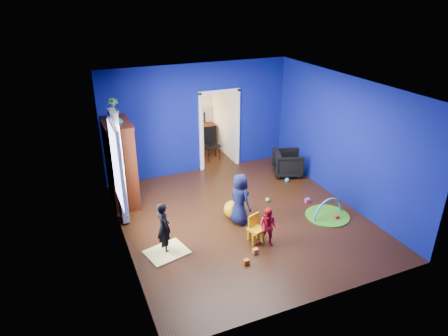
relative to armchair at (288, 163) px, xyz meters
name	(u,v)px	position (x,y,z in m)	size (l,w,h in m)	color
floor	(242,218)	(-2.07, -1.53, -0.33)	(5.00, 5.50, 0.01)	black
ceiling	(245,86)	(-2.07, -1.53, 2.57)	(5.00, 5.50, 0.01)	white
wall_back	(198,119)	(-2.07, 1.22, 1.12)	(5.00, 0.02, 2.90)	navy
wall_front	(325,224)	(-2.07, -4.28, 1.12)	(5.00, 0.02, 2.90)	navy
wall_left	(119,178)	(-4.57, -1.53, 1.12)	(0.02, 5.50, 2.90)	navy
wall_right	(343,140)	(0.43, -1.53, 1.12)	(0.02, 5.50, 2.90)	navy
alcove	(208,115)	(-1.47, 2.09, 0.92)	(1.00, 1.75, 2.50)	silver
armchair	(288,163)	(0.00, 0.00, 0.00)	(0.71, 0.73, 0.66)	black
child_black	(164,227)	(-3.93, -2.01, 0.18)	(0.37, 0.25, 1.03)	black
child_navy	(240,199)	(-2.19, -1.66, 0.23)	(0.55, 0.36, 1.12)	#10173D
toddler_red	(268,227)	(-2.04, -2.63, 0.07)	(0.39, 0.31, 0.81)	#B71513
vase	(118,121)	(-4.29, -0.08, 1.74)	(0.21, 0.21, 0.22)	#0C5B63
potted_plant	(113,109)	(-4.29, 0.44, 1.86)	(0.26, 0.26, 0.46)	#31883A
tv_armoire	(121,163)	(-4.29, 0.22, 0.65)	(0.58, 1.14, 1.96)	#42190B
crt_tv	(122,161)	(-4.25, 0.22, 0.69)	(0.46, 0.70, 0.54)	silver
yellow_blanket	(167,252)	(-3.93, -2.11, -0.32)	(0.75, 0.60, 0.03)	#F2E07A
hopper_ball	(233,209)	(-2.24, -1.41, -0.14)	(0.39, 0.39, 0.39)	yellow
kid_chair	(256,230)	(-2.19, -2.43, -0.08)	(0.28, 0.28, 0.50)	yellow
play_mat	(327,216)	(-0.31, -2.20, -0.32)	(0.95, 0.95, 0.03)	green
toy_arch	(327,215)	(-0.31, -2.20, -0.31)	(0.85, 0.85, 0.05)	#3F8CD8
window_left	(116,165)	(-4.55, -1.18, 1.22)	(0.03, 0.95, 1.55)	white
curtain	(119,168)	(-4.44, -0.63, 0.92)	(0.14, 0.42, 2.40)	slate
doorway	(219,131)	(-1.47, 1.22, 0.72)	(1.16, 0.10, 2.10)	white
study_desk	(201,137)	(-1.47, 2.73, 0.04)	(0.88, 0.44, 0.75)	#3D140A
desk_monitor	(199,118)	(-1.47, 2.85, 0.62)	(0.40, 0.05, 0.32)	black
desk_lamp	(191,120)	(-1.75, 2.79, 0.60)	(0.14, 0.14, 0.14)	#FFD88C
folding_chair	(212,145)	(-1.47, 1.77, 0.13)	(0.40, 0.40, 0.92)	black
book_shelf	(198,83)	(-1.47, 2.84, 1.69)	(0.88, 0.24, 0.04)	white
toy_0	(336,217)	(-0.21, -2.38, -0.28)	(0.10, 0.08, 0.10)	#FB3129
toy_1	(287,180)	(-0.23, -0.37, -0.28)	(0.11, 0.11, 0.11)	#29ACEC
toy_2	(246,262)	(-2.68, -3.01, -0.28)	(0.10, 0.08, 0.10)	#E4590C
toy_3	(268,200)	(-1.21, -1.11, -0.28)	(0.11, 0.11, 0.11)	green
toy_4	(307,201)	(-0.37, -1.51, -0.28)	(0.10, 0.08, 0.10)	#BD4799
toy_5	(255,251)	(-2.38, -2.78, -0.28)	(0.10, 0.08, 0.10)	orange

